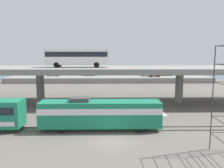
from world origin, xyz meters
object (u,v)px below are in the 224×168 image
object	(u,v)px
transit_bus_on_overpass	(77,56)
parked_car_0	(155,75)
parked_car_1	(147,74)
train_locomotive	(106,113)
parked_car_4	(167,73)
parked_car_2	(54,74)
parked_car_3	(89,74)

from	to	relation	value
transit_bus_on_overpass	parked_car_0	bearing A→B (deg)	57.23
parked_car_1	train_locomotive	bearing A→B (deg)	-104.92
transit_bus_on_overpass	parked_car_1	bearing A→B (deg)	62.01
train_locomotive	parked_car_4	xyz separation A→B (m)	(21.28, 53.77, 0.29)
parked_car_4	train_locomotive	bearing A→B (deg)	68.41
parked_car_0	parked_car_4	size ratio (longest dim) A/B	0.89
parked_car_2	parked_car_4	world-z (taller)	same
parked_car_1	parked_car_3	xyz separation A→B (m)	(-20.62, 1.39, 0.00)
parked_car_2	parked_car_3	world-z (taller)	same
parked_car_2	parked_car_4	distance (m)	40.25
parked_car_1	parked_car_2	xyz separation A→B (m)	(-32.94, 0.31, -0.00)
parked_car_0	parked_car_2	bearing A→B (deg)	-5.69
train_locomotive	parked_car_4	distance (m)	57.83
train_locomotive	parked_car_2	size ratio (longest dim) A/B	3.87
parked_car_2	train_locomotive	bearing A→B (deg)	109.76
parked_car_2	parked_car_4	size ratio (longest dim) A/B	0.93
transit_bus_on_overpass	parked_car_3	size ratio (longest dim) A/B	2.71
parked_car_1	parked_car_3	size ratio (longest dim) A/B	0.98
train_locomotive	parked_car_3	xyz separation A→B (m)	(-6.64, 53.87, 0.29)
parked_car_0	parked_car_3	world-z (taller)	same
parked_car_2	transit_bus_on_overpass	bearing A→B (deg)	109.72
parked_car_4	parked_car_3	bearing A→B (deg)	-0.20
train_locomotive	parked_car_0	xyz separation A→B (m)	(16.07, 49.30, 0.29)
parked_car_3	parked_car_0	bearing A→B (deg)	-11.37
train_locomotive	transit_bus_on_overpass	world-z (taller)	transit_bus_on_overpass
transit_bus_on_overpass	parked_car_3	xyz separation A→B (m)	(-1.01, 38.28, -6.61)
train_locomotive	parked_car_2	distance (m)	56.09
transit_bus_on_overpass	parked_car_0	world-z (taller)	transit_bus_on_overpass
parked_car_4	transit_bus_on_overpass	bearing A→B (deg)	54.83
parked_car_3	transit_bus_on_overpass	bearing A→B (deg)	-88.48
parked_car_0	parked_car_4	world-z (taller)	same
train_locomotive	parked_car_2	bearing A→B (deg)	109.76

